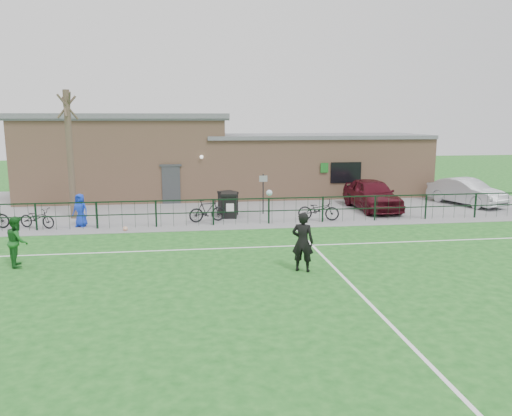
{
  "coord_description": "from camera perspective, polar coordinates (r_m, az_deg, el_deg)",
  "views": [
    {
      "loc": [
        -2.6,
        -13.78,
        4.77
      ],
      "look_at": [
        0.0,
        5.0,
        1.3
      ],
      "focal_mm": 35.0,
      "sensor_mm": 36.0,
      "label": 1
    }
  ],
  "objects": [
    {
      "name": "sign_post",
      "position": [
        24.65,
        0.82,
        1.62
      ],
      "size": [
        0.07,
        0.07,
        2.0
      ],
      "primitive_type": "cylinder",
      "rotation": [
        0.0,
        0.0,
        0.19
      ],
      "color": "black",
      "rests_on": "paving_strip"
    },
    {
      "name": "bicycle_c",
      "position": [
        23.57,
        -23.73,
        -1.05
      ],
      "size": [
        1.77,
        1.17,
        0.88
      ],
      "primitive_type": "imported",
      "rotation": [
        0.0,
        0.0,
        1.19
      ],
      "color": "black",
      "rests_on": "paving_strip"
    },
    {
      "name": "paving_strip",
      "position": [
        27.81,
        -2.41,
        0.51
      ],
      "size": [
        34.0,
        13.0,
        0.02
      ],
      "primitive_type": "cube",
      "color": "slate",
      "rests_on": "ground"
    },
    {
      "name": "pitch_line_touch",
      "position": [
        22.25,
        -0.99,
        -2.0
      ],
      "size": [
        28.0,
        0.1,
        0.01
      ],
      "primitive_type": "cube",
      "color": "white",
      "rests_on": "ground"
    },
    {
      "name": "bicycle_e",
      "position": [
        23.38,
        7.16,
        -0.19
      ],
      "size": [
        2.0,
        1.12,
        1.0
      ],
      "primitive_type": "imported",
      "rotation": [
        0.0,
        0.0,
        1.31
      ],
      "color": "black",
      "rests_on": "paving_strip"
    },
    {
      "name": "wheelie_bin_left",
      "position": [
        23.88,
        -3.08,
        0.23
      ],
      "size": [
        0.82,
        0.91,
        1.1
      ],
      "primitive_type": "cube",
      "rotation": [
        0.0,
        0.0,
        -0.12
      ],
      "color": "black",
      "rests_on": "paving_strip"
    },
    {
      "name": "bicycle_d",
      "position": [
        22.97,
        -5.58,
        -0.3
      ],
      "size": [
        1.79,
        0.87,
        1.04
      ],
      "primitive_type": "imported",
      "rotation": [
        0.0,
        0.0,
        1.8
      ],
      "color": "black",
      "rests_on": "paving_strip"
    },
    {
      "name": "pitch_line_mid",
      "position": [
        18.59,
        0.42,
        -4.48
      ],
      "size": [
        28.0,
        0.1,
        0.01
      ],
      "primitive_type": "cube",
      "color": "white",
      "rests_on": "ground"
    },
    {
      "name": "spectator_child",
      "position": [
        23.14,
        -19.44,
        -0.24
      ],
      "size": [
        0.83,
        0.68,
        1.45
      ],
      "primitive_type": "imported",
      "rotation": [
        0.0,
        0.0,
        -0.37
      ],
      "color": "blue",
      "rests_on": "paving_strip"
    },
    {
      "name": "outfield_player",
      "position": [
        17.87,
        -25.61,
        -3.45
      ],
      "size": [
        0.8,
        0.93,
        1.63
      ],
      "primitive_type": "imported",
      "rotation": [
        0.0,
        0.0,
        1.84
      ],
      "color": "#195A1F",
      "rests_on": "ground"
    },
    {
      "name": "car_maroon",
      "position": [
        26.52,
        13.12,
        1.54
      ],
      "size": [
        1.99,
        4.75,
        1.61
      ],
      "primitive_type": "imported",
      "rotation": [
        0.0,
        0.0,
        0.02
      ],
      "color": "#460C17",
      "rests_on": "paving_strip"
    },
    {
      "name": "bare_tree",
      "position": [
        24.93,
        -20.48,
        5.65
      ],
      "size": [
        0.3,
        0.3,
        6.0
      ],
      "primitive_type": "cylinder",
      "color": "#49392C",
      "rests_on": "ground"
    },
    {
      "name": "wheelie_bin_right",
      "position": [
        24.59,
        -3.23,
        0.48
      ],
      "size": [
        0.97,
        1.02,
        1.06
      ],
      "primitive_type": "cube",
      "rotation": [
        0.0,
        0.0,
        0.43
      ],
      "color": "black",
      "rests_on": "paving_strip"
    },
    {
      "name": "car_silver",
      "position": [
        29.64,
        22.9,
        1.73
      ],
      "size": [
        2.92,
        4.6,
        1.43
      ],
      "primitive_type": "imported",
      "rotation": [
        0.0,
        0.0,
        0.35
      ],
      "color": "#B5B7BD",
      "rests_on": "paving_strip"
    },
    {
      "name": "pitch_line_perp",
      "position": [
        15.29,
        10.15,
        -7.96
      ],
      "size": [
        0.1,
        16.0,
        0.01
      ],
      "primitive_type": "cube",
      "color": "white",
      "rests_on": "ground"
    },
    {
      "name": "goalkeeper_kick",
      "position": [
        15.64,
        5.27,
        -3.76
      ],
      "size": [
        1.09,
        3.36,
        2.17
      ],
      "color": "black",
      "rests_on": "ground"
    },
    {
      "name": "clubhouse",
      "position": [
        30.43,
        -4.65,
        5.54
      ],
      "size": [
        24.25,
        5.4,
        4.96
      ],
      "color": "tan",
      "rests_on": "ground"
    },
    {
      "name": "ground",
      "position": [
        14.81,
        2.69,
        -8.43
      ],
      "size": [
        90.0,
        90.0,
        0.0
      ],
      "primitive_type": "plane",
      "color": "#19561A",
      "rests_on": "ground"
    },
    {
      "name": "perimeter_fence",
      "position": [
        22.32,
        -1.06,
        -0.39
      ],
      "size": [
        28.0,
        0.1,
        1.2
      ],
      "primitive_type": "cube",
      "color": "black",
      "rests_on": "ground"
    },
    {
      "name": "ball_ground",
      "position": [
        21.88,
        -14.7,
        -2.3
      ],
      "size": [
        0.2,
        0.2,
        0.2
      ],
      "primitive_type": "sphere",
      "color": "silver",
      "rests_on": "ground"
    }
  ]
}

